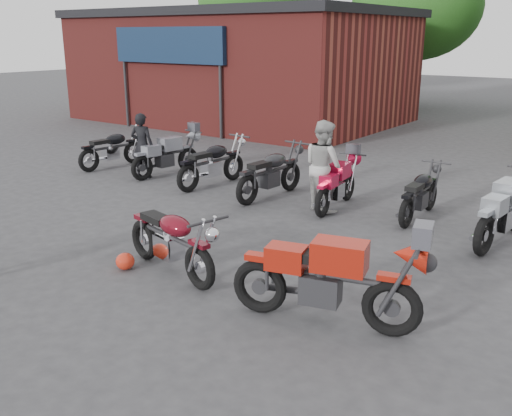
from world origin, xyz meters
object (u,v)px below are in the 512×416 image
Objects in this scene: row_bike_0 at (112,147)px; sportbike at (328,275)px; row_bike_3 at (271,170)px; person_dark at (142,146)px; person_light at (324,166)px; row_bike_6 at (505,207)px; vintage_motorcycle at (171,236)px; row_bike_1 at (167,153)px; row_bike_2 at (213,161)px; helmet at (125,261)px; row_bike_4 at (337,182)px; row_bike_5 at (421,191)px.

sportbike is at bearing -110.55° from row_bike_0.
person_dark is at bearing 99.25° from row_bike_3.
person_light reaches higher than sportbike.
row_bike_6 is (4.69, 0.01, 0.03)m from row_bike_3.
person_dark reaches higher than sportbike.
vintage_motorcycle reaches higher than row_bike_1.
row_bike_1 is at bearing 148.14° from vintage_motorcycle.
person_dark reaches higher than row_bike_1.
row_bike_2 reaches higher than vintage_motorcycle.
row_bike_3 reaches higher than row_bike_0.
row_bike_6 is at bearing 63.00° from vintage_motorcycle.
row_bike_4 is (1.00, 4.63, 0.41)m from helmet.
row_bike_3 is 1.12× the size of row_bike_5.
row_bike_6 is (9.69, 0.09, 0.07)m from row_bike_0.
vintage_motorcycle is 5.49m from row_bike_6.
person_light is at bearing 162.78° from person_dark.
row_bike_3 reaches higher than row_bike_4.
row_bike_2 is 1.64m from row_bike_3.
row_bike_6 reaches higher than row_bike_5.
row_bike_4 reaches higher than helmet.
row_bike_6 is at bearing -107.49° from row_bike_5.
row_bike_5 is at bearing -80.36° from row_bike_2.
row_bike_0 is 0.88× the size of row_bike_6.
helmet is at bearing 114.34° from person_dark.
person_dark is (-4.72, 3.84, 0.20)m from vintage_motorcycle.
row_bike_6 is (3.50, 4.22, 0.04)m from vintage_motorcycle.
row_bike_0 is 0.94× the size of row_bike_2.
sportbike is at bearing 12.73° from vintage_motorcycle.
person_light is (0.84, 4.37, 0.77)m from helmet.
row_bike_4 is (1.50, 0.13, -0.06)m from row_bike_3.
row_bike_4 is 0.86× the size of row_bike_6.
row_bike_4 is at bearing 93.21° from row_bike_6.
vintage_motorcycle is at bearing 169.00° from row_bike_4.
person_light is 0.96× the size of row_bike_4.
helmet is 0.18× the size of person_dark.
vintage_motorcycle reaches higher than row_bike_0.
sportbike is 1.09× the size of row_bike_3.
row_bike_4 is (0.32, 4.34, -0.05)m from vintage_motorcycle.
row_bike_0 is 0.98× the size of row_bike_1.
helmet is 5.03m from row_bike_2.
row_bike_2 is (1.57, -0.10, 0.02)m from row_bike_1.
sportbike reaches higher than row_bike_6.
row_bike_0 is (-1.46, 0.29, -0.23)m from person_dark.
row_bike_2 is at bearing 85.13° from row_bike_4.
vintage_motorcycle is 7.44m from row_bike_0.
person_dark reaches higher than row_bike_6.
row_bike_0 is (-6.18, 4.14, -0.03)m from vintage_motorcycle.
person_light is 1.89m from row_bike_5.
row_bike_1 is (-4.40, 4.33, -0.02)m from vintage_motorcycle.
row_bike_6 reaches higher than row_bike_1.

